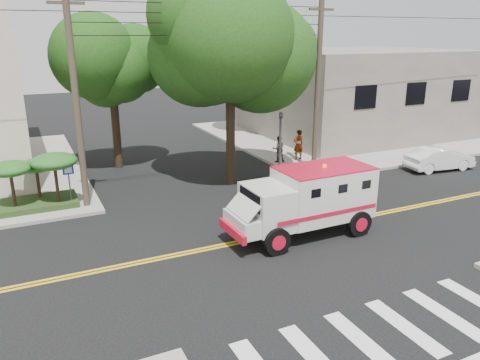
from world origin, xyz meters
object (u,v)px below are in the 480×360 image
armored_truck (307,198)px  pedestrian_b (279,149)px  parked_sedan (439,159)px  pedestrian_a (298,145)px

armored_truck → pedestrian_b: armored_truck is taller
parked_sedan → armored_truck: bearing=116.9°
parked_sedan → pedestrian_a: 7.84m
armored_truck → parked_sedan: bearing=19.2°
pedestrian_a → pedestrian_b: pedestrian_a is taller
armored_truck → pedestrian_a: size_ratio=3.17×
parked_sedan → pedestrian_b: pedestrian_b is taller
armored_truck → pedestrian_a: bearing=58.5°
pedestrian_a → pedestrian_b: bearing=-2.7°
armored_truck → parked_sedan: 12.28m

